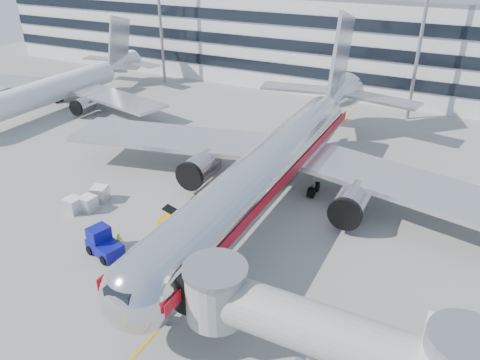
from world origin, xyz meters
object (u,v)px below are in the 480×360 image
at_px(ramp_worker, 120,243).
at_px(main_jet, 278,159).
at_px(belt_loader, 180,223).
at_px(baggage_tug, 103,243).
at_px(cargo_container_right, 73,205).
at_px(cargo_container_left, 100,194).
at_px(cargo_container_front, 88,203).

bearing_deg(ramp_worker, main_jet, 31.51).
distance_m(belt_loader, baggage_tug, 7.07).
bearing_deg(baggage_tug, cargo_container_right, 151.66).
relative_size(belt_loader, cargo_container_left, 2.26).
relative_size(cargo_container_left, cargo_container_front, 1.23).
bearing_deg(cargo_container_right, cargo_container_left, 73.50).
bearing_deg(baggage_tug, cargo_container_front, 142.18).
bearing_deg(cargo_container_left, cargo_container_front, -83.10).
relative_size(main_jet, belt_loader, 12.23).
bearing_deg(ramp_worker, belt_loader, 34.15).
height_order(main_jet, cargo_container_left, main_jet).
bearing_deg(cargo_container_front, baggage_tug, -37.82).
bearing_deg(baggage_tug, ramp_worker, 44.49).
distance_m(baggage_tug, ramp_worker, 1.32).
height_order(baggage_tug, cargo_container_left, baggage_tug).
bearing_deg(main_jet, cargo_container_right, -144.71).
relative_size(baggage_tug, cargo_container_right, 2.29).
bearing_deg(ramp_worker, baggage_tug, -164.65).
bearing_deg(cargo_container_right, cargo_container_front, 39.69).
bearing_deg(cargo_container_left, belt_loader, -3.44).
bearing_deg(cargo_container_right, belt_loader, 11.60).
xyz_separation_m(cargo_container_left, cargo_container_right, (-0.83, -2.80, -0.04)).
height_order(main_jet, cargo_container_front, main_jet).
distance_m(cargo_container_right, cargo_container_front, 1.38).
relative_size(baggage_tug, ramp_worker, 2.13).
relative_size(belt_loader, cargo_container_front, 2.77).
xyz_separation_m(baggage_tug, ramp_worker, (0.93, 0.92, -0.21)).
height_order(belt_loader, baggage_tug, baggage_tug).
xyz_separation_m(baggage_tug, cargo_container_left, (-6.38, 6.69, -0.24)).
height_order(baggage_tug, cargo_container_front, baggage_tug).
distance_m(baggage_tug, cargo_container_front, 7.79).
distance_m(belt_loader, cargo_container_right, 10.98).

